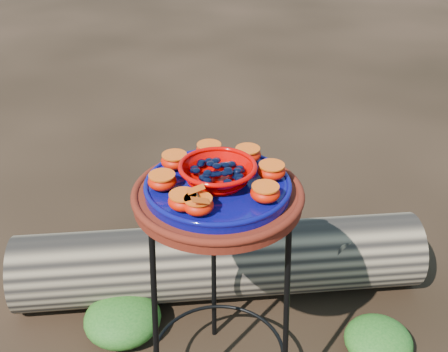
{
  "coord_description": "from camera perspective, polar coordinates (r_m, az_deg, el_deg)",
  "views": [
    {
      "loc": [
        -0.09,
        -1.21,
        1.5
      ],
      "look_at": [
        0.02,
        0.0,
        0.78
      ],
      "focal_mm": 45.0,
      "sensor_mm": 36.0,
      "label": 1
    }
  ],
  "objects": [
    {
      "name": "driftwood_log",
      "position": [
        2.15,
        -0.41,
        -8.63
      ],
      "size": [
        1.52,
        0.42,
        0.28
      ],
      "primitive_type": null,
      "rotation": [
        0.0,
        0.0,
        0.02
      ],
      "color": "black",
      "rests_on": "ground"
    },
    {
      "name": "orange_half_3",
      "position": [
        1.51,
        2.42,
        2.19
      ],
      "size": [
        0.07,
        0.07,
        0.04
      ],
      "primitive_type": "ellipsoid",
      "color": "#C10000",
      "rests_on": "cobalt_plate"
    },
    {
      "name": "terracotta_saucer",
      "position": [
        1.44,
        -0.63,
        -2.15
      ],
      "size": [
        0.43,
        0.43,
        0.04
      ],
      "primitive_type": "cylinder",
      "color": "#51130B",
      "rests_on": "plant_stand"
    },
    {
      "name": "orange_half_4",
      "position": [
        1.53,
        -1.52,
        2.59
      ],
      "size": [
        0.07,
        0.07,
        0.04
      ],
      "primitive_type": "ellipsoid",
      "color": "#C10000",
      "rests_on": "cobalt_plate"
    },
    {
      "name": "red_bowl",
      "position": [
        1.41,
        -0.65,
        0.19
      ],
      "size": [
        0.19,
        0.19,
        0.05
      ],
      "primitive_type": null,
      "color": "#C20200",
      "rests_on": "cobalt_plate"
    },
    {
      "name": "orange_half_2",
      "position": [
        1.44,
        4.85,
        0.48
      ],
      "size": [
        0.07,
        0.07,
        0.04
      ],
      "primitive_type": "ellipsoid",
      "color": "#C10000",
      "rests_on": "cobalt_plate"
    },
    {
      "name": "orange_half_7",
      "position": [
        1.32,
        -4.16,
        -2.55
      ],
      "size": [
        0.07,
        0.07,
        0.04
      ],
      "primitive_type": "ellipsoid",
      "color": "#C10000",
      "rests_on": "cobalt_plate"
    },
    {
      "name": "butterfly",
      "position": [
        1.28,
        -2.66,
        -1.96
      ],
      "size": [
        0.1,
        0.07,
        0.02
      ],
      "primitive_type": null,
      "rotation": [
        0.0,
        0.0,
        0.16
      ],
      "color": "#BD3D0A",
      "rests_on": "orange_half_0"
    },
    {
      "name": "foliage_right",
      "position": [
        2.04,
        15.42,
        -15.73
      ],
      "size": [
        0.23,
        0.23,
        0.12
      ],
      "primitive_type": "ellipsoid",
      "color": "#174C14",
      "rests_on": "ground"
    },
    {
      "name": "plant_stand",
      "position": [
        1.67,
        -0.56,
        -12.83
      ],
      "size": [
        0.44,
        0.44,
        0.7
      ],
      "primitive_type": null,
      "color": "black",
      "rests_on": "ground"
    },
    {
      "name": "cobalt_plate",
      "position": [
        1.43,
        -0.64,
        -1.14
      ],
      "size": [
        0.37,
        0.37,
        0.02
      ],
      "primitive_type": "cylinder",
      "color": "#030B4B",
      "rests_on": "terracotta_saucer"
    },
    {
      "name": "orange_half_6",
      "position": [
        1.4,
        -6.29,
        -0.53
      ],
      "size": [
        0.07,
        0.07,
        0.04
      ],
      "primitive_type": "ellipsoid",
      "color": "#C10000",
      "rests_on": "cobalt_plate"
    },
    {
      "name": "glass_gems",
      "position": [
        1.39,
        -0.65,
        1.55
      ],
      "size": [
        0.14,
        0.14,
        0.02
      ],
      "primitive_type": null,
      "color": "black",
      "rests_on": "red_bowl"
    },
    {
      "name": "foliage_back",
      "position": [
        2.28,
        -5.58,
        -7.94
      ],
      "size": [
        0.34,
        0.34,
        0.17
      ],
      "primitive_type": "ellipsoid",
      "color": "#174C14",
      "rests_on": "ground"
    },
    {
      "name": "foliage_left",
      "position": [
        2.06,
        -10.27,
        -13.95
      ],
      "size": [
        0.27,
        0.27,
        0.14
      ],
      "primitive_type": "ellipsoid",
      "color": "#174C14",
      "rests_on": "ground"
    },
    {
      "name": "orange_half_5",
      "position": [
        1.49,
        -5.04,
        1.54
      ],
      "size": [
        0.07,
        0.07,
        0.04
      ],
      "primitive_type": "ellipsoid",
      "color": "#C10000",
      "rests_on": "cobalt_plate"
    },
    {
      "name": "orange_half_1",
      "position": [
        1.35,
        4.21,
        -1.74
      ],
      "size": [
        0.07,
        0.07,
        0.04
      ],
      "primitive_type": "ellipsoid",
      "color": "#C10000",
      "rests_on": "cobalt_plate"
    },
    {
      "name": "orange_half_0",
      "position": [
        1.3,
        -2.63,
        -2.99
      ],
      "size": [
        0.07,
        0.07,
        0.04
      ],
      "primitive_type": "ellipsoid",
      "color": "#C10000",
      "rests_on": "cobalt_plate"
    }
  ]
}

